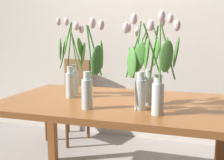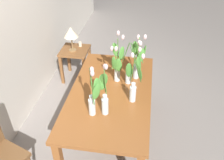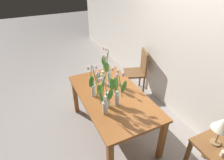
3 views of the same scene
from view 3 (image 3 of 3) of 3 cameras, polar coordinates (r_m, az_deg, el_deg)
The scene contains 13 objects.
ground_plane at distance 3.29m, azimuth 0.13°, elevation -14.99°, with size 18.00×18.00×0.00m, color gray.
room_wall_rear at distance 3.21m, azimuth 21.51°, elevation 10.56°, with size 9.00×0.10×2.70m, color silver.
dining_table at distance 2.85m, azimuth 0.14°, elevation -6.05°, with size 1.60×0.90×0.74m.
tulip_vase_0 at distance 2.68m, azimuth -5.54°, elevation -1.81°, with size 0.16×0.19×0.54m.
tulip_vase_1 at distance 2.51m, azimuth 1.55°, elevation -3.59°, with size 0.30×0.16×0.58m.
tulip_vase_2 at distance 2.94m, azimuth -2.42°, elevation 1.74°, with size 0.15×0.11×0.54m.
tulip_vase_3 at distance 2.34m, azimuth -2.28°, elevation -6.24°, with size 0.20×0.18×0.57m.
tulip_vase_4 at distance 3.03m, azimuth -1.32°, elevation 2.97°, with size 0.14×0.16×0.58m.
tulip_vase_5 at distance 2.45m, azimuth -1.78°, elevation -4.37°, with size 0.21×0.29×0.56m.
dining_chair at distance 3.94m, azimuth 8.02°, elevation 3.14°, with size 0.51×0.51×0.93m.
side_table at distance 2.77m, azimuth 28.28°, elevation -18.57°, with size 0.44×0.44×0.55m.
table_lamp at distance 2.51m, azimuth 30.43°, elevation -11.50°, with size 0.22×0.22×0.40m.
pillar_candle at distance 2.58m, azimuth 30.53°, elevation -18.60°, with size 0.06×0.06×0.07m, color beige.
Camera 3 is at (2.02, -0.98, 2.40)m, focal length 30.32 mm.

